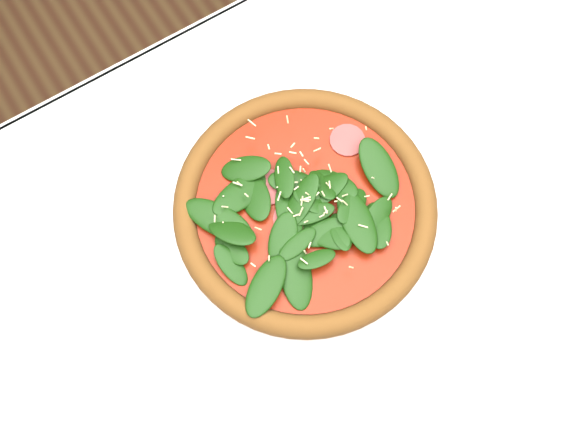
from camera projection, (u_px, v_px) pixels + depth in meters
ground at (312, 346)px, 1.51m from camera, size 6.00×6.00×0.00m
dining_table at (328, 281)px, 0.90m from camera, size 1.21×0.81×0.75m
plate at (305, 211)px, 0.82m from camera, size 0.38×0.38×0.02m
pizza at (305, 205)px, 0.80m from camera, size 0.36×0.36×0.04m
saucer_near at (554, 192)px, 0.83m from camera, size 0.15×0.15×0.01m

